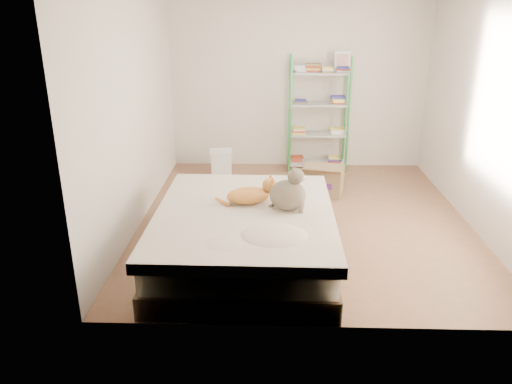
{
  "coord_description": "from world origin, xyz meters",
  "views": [
    {
      "loc": [
        -0.4,
        -5.42,
        2.41
      ],
      "look_at": [
        -0.54,
        -0.75,
        0.62
      ],
      "focal_mm": 35.0,
      "sensor_mm": 36.0,
      "label": 1
    }
  ],
  "objects_px": {
    "bed": "(245,236)",
    "shelf_unit": "(319,112)",
    "orange_cat": "(248,193)",
    "white_bin": "(221,162)",
    "grey_cat": "(288,189)",
    "cardboard_box": "(323,180)"
  },
  "relations": [
    {
      "from": "shelf_unit",
      "to": "cardboard_box",
      "type": "bearing_deg",
      "value": -90.32
    },
    {
      "from": "orange_cat",
      "to": "white_bin",
      "type": "height_order",
      "value": "orange_cat"
    },
    {
      "from": "shelf_unit",
      "to": "cardboard_box",
      "type": "distance_m",
      "value": 1.24
    },
    {
      "from": "orange_cat",
      "to": "white_bin",
      "type": "relative_size",
      "value": 1.38
    },
    {
      "from": "grey_cat",
      "to": "white_bin",
      "type": "xyz_separation_m",
      "value": [
        -0.9,
        2.57,
        -0.56
      ]
    },
    {
      "from": "cardboard_box",
      "to": "white_bin",
      "type": "distance_m",
      "value": 1.6
    },
    {
      "from": "bed",
      "to": "orange_cat",
      "type": "xyz_separation_m",
      "value": [
        0.03,
        0.2,
        0.37
      ]
    },
    {
      "from": "orange_cat",
      "to": "shelf_unit",
      "type": "height_order",
      "value": "shelf_unit"
    },
    {
      "from": "shelf_unit",
      "to": "grey_cat",
      "type": "bearing_deg",
      "value": -100.6
    },
    {
      "from": "bed",
      "to": "orange_cat",
      "type": "relative_size",
      "value": 4.16
    },
    {
      "from": "cardboard_box",
      "to": "white_bin",
      "type": "xyz_separation_m",
      "value": [
        -1.43,
        0.72,
        0.01
      ]
    },
    {
      "from": "bed",
      "to": "shelf_unit",
      "type": "bearing_deg",
      "value": 72.61
    },
    {
      "from": "bed",
      "to": "shelf_unit",
      "type": "height_order",
      "value": "shelf_unit"
    },
    {
      "from": "bed",
      "to": "white_bin",
      "type": "bearing_deg",
      "value": 101.01
    },
    {
      "from": "cardboard_box",
      "to": "white_bin",
      "type": "bearing_deg",
      "value": 168.05
    },
    {
      "from": "cardboard_box",
      "to": "grey_cat",
      "type": "bearing_deg",
      "value": -91.19
    },
    {
      "from": "orange_cat",
      "to": "white_bin",
      "type": "xyz_separation_m",
      "value": [
        -0.51,
        2.43,
        -0.45
      ]
    },
    {
      "from": "grey_cat",
      "to": "cardboard_box",
      "type": "height_order",
      "value": "grey_cat"
    },
    {
      "from": "grey_cat",
      "to": "bed",
      "type": "bearing_deg",
      "value": 107.37
    },
    {
      "from": "bed",
      "to": "shelf_unit",
      "type": "distance_m",
      "value": 3.14
    },
    {
      "from": "shelf_unit",
      "to": "white_bin",
      "type": "height_order",
      "value": "shelf_unit"
    },
    {
      "from": "white_bin",
      "to": "bed",
      "type": "bearing_deg",
      "value": -79.51
    }
  ]
}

